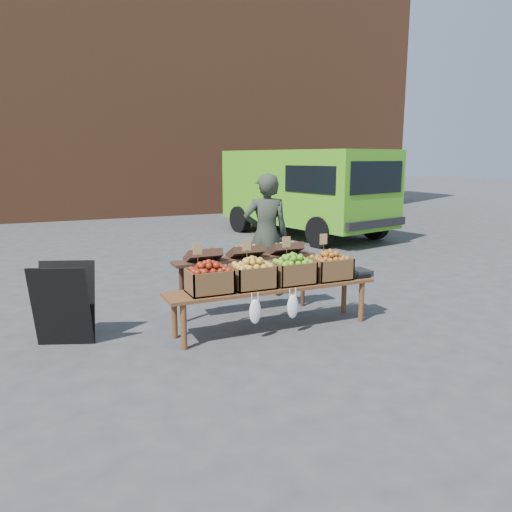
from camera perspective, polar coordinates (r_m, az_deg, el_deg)
name	(u,v)px	position (r m, az deg, el deg)	size (l,w,h in m)	color
ground	(328,331)	(6.35, 8.24, -8.48)	(80.00, 80.00, 0.00)	#404042
brick_building	(116,79)	(20.49, -15.70, 18.87)	(24.00, 4.00, 10.00)	brown
delivery_van	(305,194)	(13.75, 5.63, 7.11)	(2.37, 5.16, 2.31)	#4EA71C
vendor	(266,235)	(7.69, 1.17, 2.39)	(0.69, 0.45, 1.89)	#2F3729
chalkboard_sign	(64,304)	(6.13, -21.10, -5.12)	(0.64, 0.35, 0.96)	black
back_table	(245,277)	(6.81, -1.22, -2.44)	(2.10, 0.44, 1.04)	#382217
display_bench	(272,307)	(6.26, 1.88, -5.89)	(2.70, 0.56, 0.57)	brown
crate_golden_apples	(209,281)	(5.84, -5.39, -2.86)	(0.50, 0.40, 0.28)	maroon
crate_russet_pears	(252,276)	(6.04, -0.44, -2.35)	(0.50, 0.40, 0.28)	gold
crate_red_apples	(292,272)	(6.27, 4.17, -1.86)	(0.50, 0.40, 0.28)	#45901A
crate_green_apples	(330,268)	(6.55, 8.41, -1.40)	(0.50, 0.40, 0.28)	#AA6C1B
weighing_scale	(356,273)	(6.80, 11.41, -1.89)	(0.34, 0.30, 0.08)	black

